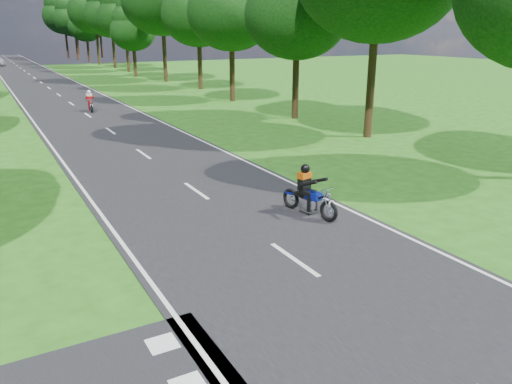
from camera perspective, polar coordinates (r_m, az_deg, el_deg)
ground at (r=10.44m, az=10.50°, el=-11.82°), size 160.00×160.00×0.00m
main_road at (r=57.43m, az=-23.36°, el=11.42°), size 7.00×140.00×0.02m
road_markings at (r=55.56m, az=-23.28°, el=11.27°), size 7.40×140.00×0.01m
treeline at (r=67.43m, az=-24.03°, el=19.17°), size 40.00×115.35×14.78m
rider_near_blue at (r=14.41m, az=6.15°, el=0.20°), size 0.97×1.87×1.48m
rider_far_red at (r=35.20m, az=-18.45°, el=9.84°), size 0.72×1.71×1.39m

